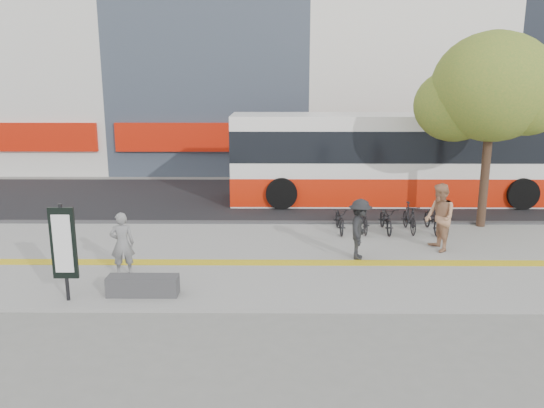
{
  "coord_description": "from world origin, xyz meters",
  "views": [
    {
      "loc": [
        0.42,
        -12.7,
        4.94
      ],
      "look_at": [
        0.3,
        2.0,
        1.45
      ],
      "focal_mm": 35.83,
      "sensor_mm": 36.0,
      "label": 1
    }
  ],
  "objects_px": {
    "signboard": "(63,245)",
    "street_tree": "(491,90)",
    "pedestrian_tan": "(440,218)",
    "bench": "(143,286)",
    "seated_woman": "(122,244)",
    "pedestrian_dark": "(360,229)",
    "bus": "(395,161)"
  },
  "relations": [
    {
      "from": "street_tree",
      "to": "pedestrian_tan",
      "type": "relative_size",
      "value": 3.27
    },
    {
      "from": "signboard",
      "to": "bus",
      "type": "distance_m",
      "value": 13.67
    },
    {
      "from": "signboard",
      "to": "seated_woman",
      "type": "bearing_deg",
      "value": 63.69
    },
    {
      "from": "seated_woman",
      "to": "street_tree",
      "type": "bearing_deg",
      "value": -169.13
    },
    {
      "from": "bench",
      "to": "pedestrian_tan",
      "type": "xyz_separation_m",
      "value": [
        7.63,
        3.31,
        0.74
      ]
    },
    {
      "from": "bench",
      "to": "pedestrian_tan",
      "type": "relative_size",
      "value": 0.83
    },
    {
      "from": "street_tree",
      "to": "pedestrian_tan",
      "type": "height_order",
      "value": "street_tree"
    },
    {
      "from": "bus",
      "to": "seated_woman",
      "type": "xyz_separation_m",
      "value": [
        -8.51,
        -8.39,
        -0.79
      ]
    },
    {
      "from": "signboard",
      "to": "pedestrian_tan",
      "type": "distance_m",
      "value": 9.91
    },
    {
      "from": "street_tree",
      "to": "bus",
      "type": "height_order",
      "value": "street_tree"
    },
    {
      "from": "street_tree",
      "to": "bench",
      "type": "bearing_deg",
      "value": -148.38
    },
    {
      "from": "bench",
      "to": "street_tree",
      "type": "relative_size",
      "value": 0.25
    },
    {
      "from": "bench",
      "to": "pedestrian_tan",
      "type": "bearing_deg",
      "value": 23.44
    },
    {
      "from": "pedestrian_dark",
      "to": "pedestrian_tan",
      "type": "bearing_deg",
      "value": -59.35
    },
    {
      "from": "signboard",
      "to": "bus",
      "type": "height_order",
      "value": "bus"
    },
    {
      "from": "signboard",
      "to": "bench",
      "type": "bearing_deg",
      "value": 10.81
    },
    {
      "from": "signboard",
      "to": "street_tree",
      "type": "xyz_separation_m",
      "value": [
        11.38,
        6.33,
        3.15
      ]
    },
    {
      "from": "signboard",
      "to": "pedestrian_dark",
      "type": "distance_m",
      "value": 7.47
    },
    {
      "from": "signboard",
      "to": "bus",
      "type": "xyz_separation_m",
      "value": [
        9.31,
        10.01,
        0.3
      ]
    },
    {
      "from": "bench",
      "to": "signboard",
      "type": "distance_m",
      "value": 1.94
    },
    {
      "from": "bench",
      "to": "pedestrian_tan",
      "type": "height_order",
      "value": "pedestrian_tan"
    },
    {
      "from": "bench",
      "to": "pedestrian_dark",
      "type": "xyz_separation_m",
      "value": [
        5.27,
        2.58,
        0.6
      ]
    },
    {
      "from": "seated_woman",
      "to": "pedestrian_dark",
      "type": "height_order",
      "value": "pedestrian_dark"
    },
    {
      "from": "signboard",
      "to": "street_tree",
      "type": "relative_size",
      "value": 0.35
    },
    {
      "from": "bench",
      "to": "pedestrian_tan",
      "type": "distance_m",
      "value": 8.34
    },
    {
      "from": "street_tree",
      "to": "pedestrian_dark",
      "type": "relative_size",
      "value": 3.81
    },
    {
      "from": "street_tree",
      "to": "seated_woman",
      "type": "height_order",
      "value": "street_tree"
    },
    {
      "from": "seated_woman",
      "to": "signboard",
      "type": "bearing_deg",
      "value": 50.56
    },
    {
      "from": "bus",
      "to": "pedestrian_tan",
      "type": "xyz_separation_m",
      "value": [
        -0.09,
        -6.39,
        -0.63
      ]
    },
    {
      "from": "signboard",
      "to": "seated_woman",
      "type": "relative_size",
      "value": 1.37
    },
    {
      "from": "bench",
      "to": "street_tree",
      "type": "bearing_deg",
      "value": 31.62
    },
    {
      "from": "signboard",
      "to": "pedestrian_tan",
      "type": "height_order",
      "value": "signboard"
    }
  ]
}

